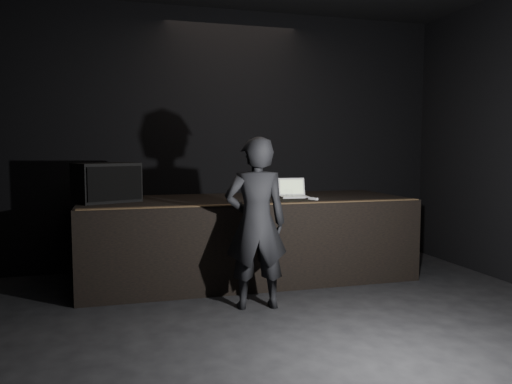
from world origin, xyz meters
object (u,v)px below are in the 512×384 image
object	(u,v)px
laptop	(293,192)
beer_can	(230,196)
person	(256,223)
stage_monitor	(107,182)
stage_riser	(246,238)

from	to	relation	value
laptop	beer_can	world-z (taller)	laptop
laptop	person	size ratio (longest dim) A/B	0.21
laptop	beer_can	distance (m)	0.97
laptop	person	bearing A→B (deg)	-119.20
laptop	person	distance (m)	1.47
beer_can	laptop	bearing A→B (deg)	20.26
stage_monitor	person	size ratio (longest dim) A/B	0.47
stage_monitor	laptop	bearing A→B (deg)	-24.32
stage_riser	beer_can	size ratio (longest dim) A/B	27.38
stage_monitor	stage_riser	bearing A→B (deg)	-24.34
stage_riser	person	bearing A→B (deg)	-99.78
stage_monitor	beer_can	distance (m)	1.44
stage_riser	beer_can	bearing A→B (deg)	-129.93
laptop	stage_riser	bearing A→B (deg)	-175.40
stage_monitor	laptop	xyz separation A→B (m)	(2.29, -0.04, -0.16)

